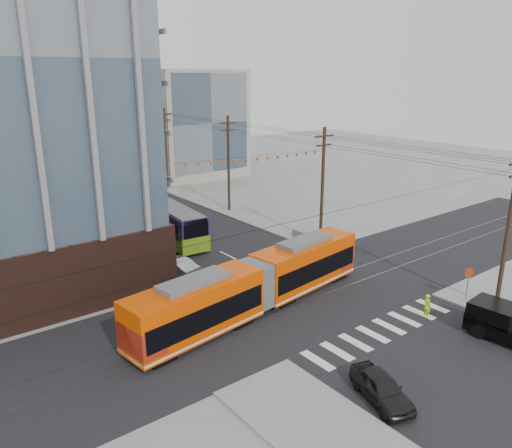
% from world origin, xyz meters
% --- Properties ---
extents(ground, '(160.00, 160.00, 0.00)m').
position_xyz_m(ground, '(0.00, 0.00, 0.00)').
color(ground, slate).
extents(bg_bldg_ne_near, '(14.00, 14.00, 16.00)m').
position_xyz_m(bg_bldg_ne_near, '(16.00, 48.00, 8.00)').
color(bg_bldg_ne_near, gray).
rests_on(bg_bldg_ne_near, ground).
extents(bg_bldg_ne_far, '(16.00, 16.00, 14.00)m').
position_xyz_m(bg_bldg_ne_far, '(18.00, 68.00, 7.00)').
color(bg_bldg_ne_far, '#8C99A5').
rests_on(bg_bldg_ne_far, ground).
extents(utility_pole_near, '(0.30, 0.30, 11.00)m').
position_xyz_m(utility_pole_near, '(8.50, -6.00, 5.50)').
color(utility_pole_near, black).
rests_on(utility_pole_near, ground).
extents(utility_pole_far, '(0.30, 0.30, 11.00)m').
position_xyz_m(utility_pole_far, '(8.50, 56.00, 5.50)').
color(utility_pole_far, black).
rests_on(utility_pole_far, ground).
extents(streetcar, '(19.75, 5.30, 3.77)m').
position_xyz_m(streetcar, '(-4.55, 4.12, 1.88)').
color(streetcar, '#D73F00').
rests_on(streetcar, ground).
extents(city_bus, '(3.79, 12.78, 3.57)m').
position_xyz_m(city_bus, '(-1.81, 21.66, 1.78)').
color(city_bus, '#231848').
rests_on(city_bus, ground).
extents(black_sedan, '(2.84, 4.42, 1.40)m').
position_xyz_m(black_sedan, '(-5.61, -7.47, 0.70)').
color(black_sedan, black).
rests_on(black_sedan, ground).
extents(parked_car_silver, '(2.67, 4.77, 1.49)m').
position_xyz_m(parked_car_silver, '(-5.96, 13.02, 0.75)').
color(parked_car_silver, '#A1A2A2').
rests_on(parked_car_silver, ground).
extents(parked_car_white, '(3.79, 5.56, 1.49)m').
position_xyz_m(parked_car_white, '(-5.88, 20.33, 0.75)').
color(parked_car_white, silver).
rests_on(parked_car_white, ground).
extents(parked_car_grey, '(3.02, 5.13, 1.34)m').
position_xyz_m(parked_car_grey, '(-5.00, 25.03, 0.67)').
color(parked_car_grey, '#54565C').
rests_on(parked_car_grey, ground).
extents(pedestrian, '(0.54, 0.69, 1.68)m').
position_xyz_m(pedestrian, '(3.77, -3.70, 0.84)').
color(pedestrian, '#BAF014').
rests_on(pedestrian, ground).
extents(stop_sign, '(0.98, 0.98, 2.47)m').
position_xyz_m(stop_sign, '(7.94, -4.08, 1.23)').
color(stop_sign, '#9A2C0E').
rests_on(stop_sign, ground).
extents(jersey_barrier, '(1.21, 4.25, 0.84)m').
position_xyz_m(jersey_barrier, '(8.30, 12.15, 0.42)').
color(jersey_barrier, gray).
rests_on(jersey_barrier, ground).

